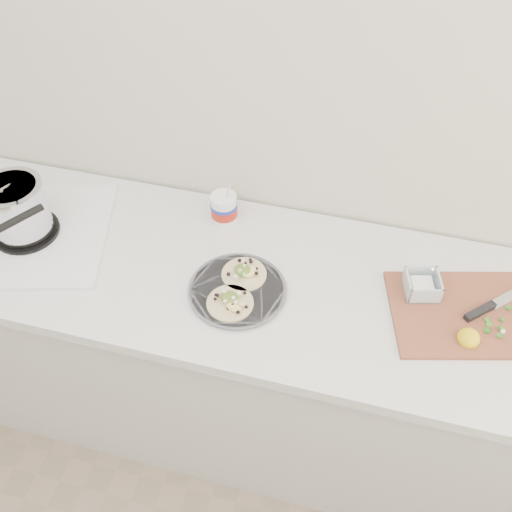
% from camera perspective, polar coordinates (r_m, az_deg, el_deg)
% --- Properties ---
extents(counter, '(2.44, 0.66, 0.90)m').
position_cam_1_polar(counter, '(2.14, -7.17, -8.31)').
color(counter, silver).
rests_on(counter, ground).
extents(stove, '(0.61, 0.59, 0.24)m').
position_cam_1_polar(stove, '(1.92, -22.43, 3.61)').
color(stove, silver).
rests_on(stove, counter).
extents(taco_plate, '(0.29, 0.29, 0.04)m').
position_cam_1_polar(taco_plate, '(1.66, -1.89, -3.24)').
color(taco_plate, '#525259').
rests_on(taco_plate, counter).
extents(tub, '(0.09, 0.09, 0.20)m').
position_cam_1_polar(tub, '(1.85, -3.16, 5.02)').
color(tub, white).
rests_on(tub, counter).
extents(cutboard, '(0.50, 0.41, 0.07)m').
position_cam_1_polar(cutboard, '(1.72, 20.33, -4.91)').
color(cutboard, brown).
rests_on(cutboard, counter).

